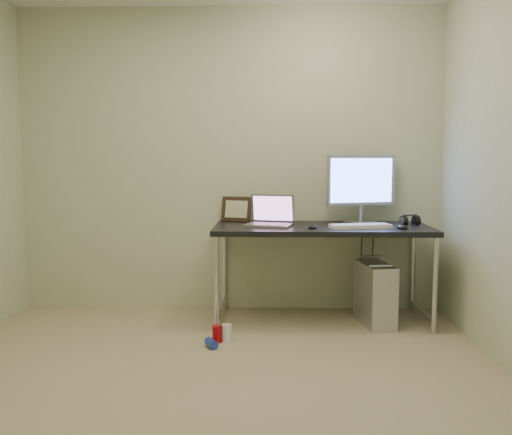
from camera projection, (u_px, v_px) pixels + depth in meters
name	position (u px, v px, depth m)	size (l,w,h in m)	color
floor	(207.00, 391.00, 3.13)	(3.50, 3.50, 0.00)	tan
wall_back	(230.00, 161.00, 4.74)	(3.50, 0.02, 2.50)	beige
desk	(322.00, 235.00, 4.42)	(1.66, 0.73, 0.75)	black
tower_computer	(375.00, 294.00, 4.36)	(0.27, 0.48, 0.50)	silver
cable_a	(361.00, 263.00, 4.75)	(0.01, 0.01, 0.70)	black
cable_b	(372.00, 266.00, 4.73)	(0.01, 0.01, 0.72)	black
can_red	(217.00, 334.00, 3.95)	(0.06, 0.06, 0.12)	#B4090F
can_white	(227.00, 333.00, 3.95)	(0.07, 0.07, 0.13)	white
can_blue	(211.00, 343.00, 3.84)	(0.06, 0.06, 0.11)	#2039B4
laptop	(270.00, 219.00, 4.41)	(0.40, 0.36, 0.24)	#9F9FA6
monitor	(361.00, 183.00, 4.55)	(0.57, 0.23, 0.55)	#9F9FA6
keyboard	(360.00, 226.00, 4.27)	(0.45, 0.15, 0.03)	white
mouse_right	(402.00, 226.00, 4.22)	(0.07, 0.11, 0.04)	black
mouse_left	(312.00, 226.00, 4.25)	(0.07, 0.11, 0.04)	black
headphones	(410.00, 221.00, 4.49)	(0.17, 0.10, 0.10)	black
picture_frame	(236.00, 209.00, 4.72)	(0.25, 0.03, 0.20)	black
webcam	(268.00, 212.00, 4.67)	(0.04, 0.03, 0.11)	silver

